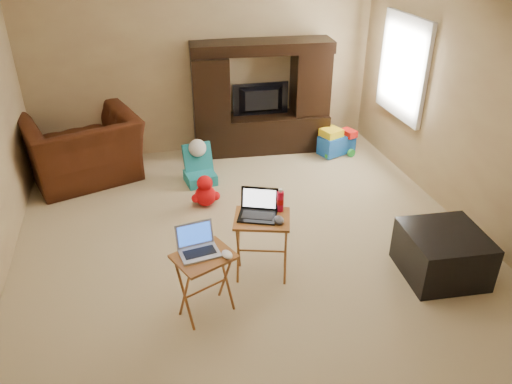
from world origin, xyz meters
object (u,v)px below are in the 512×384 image
object	(u,v)px
water_bottle	(280,201)
recliner	(83,149)
laptop_right	(257,206)
push_toy	(337,141)
mouse_left	(227,255)
television	(262,101)
tray_table_left	(206,285)
laptop_left	(199,243)
child_rocker	(200,165)
entertainment_center	(261,98)
ottoman	(442,254)
mouse_right	(279,220)
plush_toy	(205,191)
tray_table_right	(262,247)

from	to	relation	value
water_bottle	recliner	bearing A→B (deg)	127.92
recliner	laptop_right	bearing A→B (deg)	105.91
push_toy	laptop_right	bearing A→B (deg)	-147.33
mouse_left	television	bearing A→B (deg)	70.39
tray_table_left	laptop_left	xyz separation A→B (m)	(-0.03, 0.03, 0.44)
child_rocker	push_toy	bearing A→B (deg)	3.12
entertainment_center	ottoman	world-z (taller)	entertainment_center
recliner	mouse_right	size ratio (longest dim) A/B	10.01
recliner	television	bearing A→B (deg)	169.70
laptop_right	water_bottle	xyz separation A→B (m)	(0.24, 0.06, -0.02)
plush_toy	recliner	bearing A→B (deg)	142.80
recliner	mouse_left	size ratio (longest dim) A/B	10.74
entertainment_center	laptop_right	size ratio (longest dim) A/B	5.64
laptop_left	television	bearing A→B (deg)	58.45
push_toy	tray_table_right	xyz separation A→B (m)	(-1.84, -2.52, 0.13)
water_bottle	tray_table_left	bearing A→B (deg)	-150.10
recliner	water_bottle	distance (m)	3.21
water_bottle	ottoman	bearing A→B (deg)	-17.85
recliner	plush_toy	size ratio (longest dim) A/B	3.39
recliner	tray_table_left	world-z (taller)	recliner
push_toy	laptop_left	bearing A→B (deg)	-151.23
recliner	tray_table_left	size ratio (longest dim) A/B	2.18
child_rocker	laptop_right	distance (m)	2.17
plush_toy	laptop_left	distance (m)	1.97
tray_table_left	mouse_right	xyz separation A→B (m)	(0.75, 0.27, 0.39)
ottoman	tray_table_left	xyz separation A→B (m)	(-2.36, 0.03, 0.08)
laptop_left	ottoman	bearing A→B (deg)	-9.42
recliner	tray_table_left	bearing A→B (deg)	93.09
mouse_right	water_bottle	world-z (taller)	water_bottle
laptop_right	recliner	bearing A→B (deg)	146.26
laptop_left	water_bottle	xyz separation A→B (m)	(0.85, 0.44, 0.03)
mouse_right	water_bottle	size ratio (longest dim) A/B	0.66
child_rocker	mouse_left	bearing A→B (deg)	-100.87
recliner	water_bottle	size ratio (longest dim) A/B	6.61
tray_table_left	child_rocker	bearing A→B (deg)	59.40
child_rocker	mouse_right	xyz separation A→B (m)	(0.42, -2.23, 0.45)
push_toy	laptop_left	size ratio (longest dim) A/B	1.67
plush_toy	ottoman	size ratio (longest dim) A/B	0.55
laptop_left	child_rocker	bearing A→B (deg)	73.66
entertainment_center	television	world-z (taller)	entertainment_center
ottoman	mouse_left	bearing A→B (deg)	-178.81
entertainment_center	push_toy	distance (m)	1.29
television	water_bottle	distance (m)	2.92
tray_table_right	push_toy	bearing A→B (deg)	71.59
laptop_right	water_bottle	bearing A→B (deg)	36.55
plush_toy	laptop_left	bearing A→B (deg)	-100.09
television	mouse_left	size ratio (longest dim) A/B	6.47
push_toy	entertainment_center	bearing A→B (deg)	137.10
tray_table_right	laptop_right	world-z (taller)	laptop_right
ottoman	tray_table_left	distance (m)	2.36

